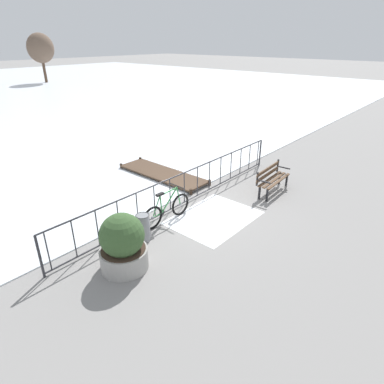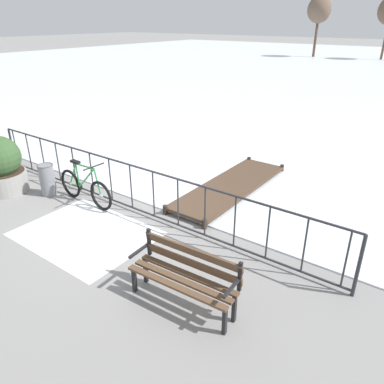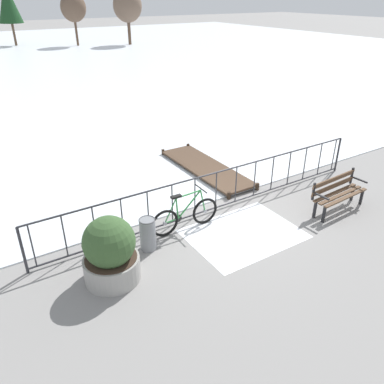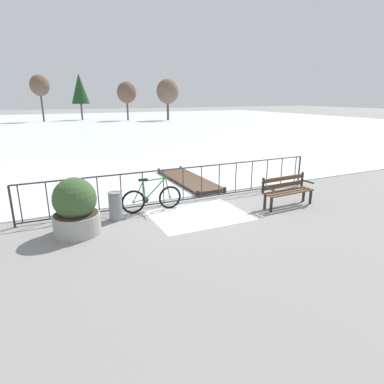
{
  "view_description": "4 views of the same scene",
  "coord_description": "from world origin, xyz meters",
  "views": [
    {
      "loc": [
        -6.64,
        -6.04,
        4.65
      ],
      "look_at": [
        -0.23,
        -0.5,
        0.65
      ],
      "focal_mm": 30.52,
      "sensor_mm": 36.0,
      "label": 1
    },
    {
      "loc": [
        5.14,
        -4.88,
        3.72
      ],
      "look_at": [
        1.34,
        0.3,
        0.7
      ],
      "focal_mm": 34.69,
      "sensor_mm": 36.0,
      "label": 2
    },
    {
      "loc": [
        -4.93,
        -6.69,
        4.87
      ],
      "look_at": [
        -0.73,
        -0.06,
        0.75
      ],
      "focal_mm": 35.71,
      "sensor_mm": 36.0,
      "label": 3
    },
    {
      "loc": [
        -3.76,
        -8.5,
        3.07
      ],
      "look_at": [
        -0.08,
        -0.78,
        0.54
      ],
      "focal_mm": 30.33,
      "sensor_mm": 36.0,
      "label": 4
    }
  ],
  "objects": [
    {
      "name": "park_bench",
      "position": [
        2.58,
        -1.55,
        0.51
      ],
      "size": [
        1.62,
        0.57,
        0.89
      ],
      "color": "brown",
      "rests_on": "ground"
    },
    {
      "name": "ground_plane",
      "position": [
        0.0,
        0.0,
        0.0
      ],
      "size": [
        160.0,
        160.0,
        0.0
      ],
      "primitive_type": "plane",
      "color": "gray"
    },
    {
      "name": "planter_with_shrub",
      "position": [
        -3.15,
        -1.05,
        0.62
      ],
      "size": [
        1.06,
        1.06,
        1.33
      ],
      "color": "#9E9B96",
      "rests_on": "ground"
    },
    {
      "name": "tree_far_east",
      "position": [
        7.5,
        34.81,
        3.54
      ],
      "size": [
        2.46,
        2.46,
        4.91
      ],
      "color": "brown",
      "rests_on": "ground"
    },
    {
      "name": "tree_west_mid",
      "position": [
        12.4,
        32.82,
        3.67
      ],
      "size": [
        2.88,
        2.88,
        5.27
      ],
      "color": "brown",
      "rests_on": "ground"
    },
    {
      "name": "tree_centre",
      "position": [
        2.13,
        38.18,
        4.03
      ],
      "size": [
        2.3,
        2.3,
        5.96
      ],
      "color": "brown",
      "rests_on": "ground"
    },
    {
      "name": "railing_fence",
      "position": [
        0.0,
        0.0,
        0.56
      ],
      "size": [
        9.06,
        0.06,
        1.07
      ],
      "color": "#2D2D33",
      "rests_on": "ground"
    },
    {
      "name": "frozen_pond",
      "position": [
        0.0,
        28.4,
        0.01
      ],
      "size": [
        80.0,
        56.0,
        0.03
      ],
      "primitive_type": "cube",
      "color": "silver",
      "rests_on": "ground"
    },
    {
      "name": "snow_patch",
      "position": [
        -0.07,
        -1.2,
        0.0
      ],
      "size": [
        2.49,
        1.89,
        0.01
      ],
      "primitive_type": "cube",
      "color": "white",
      "rests_on": "ground"
    },
    {
      "name": "bicycle_near_railing",
      "position": [
        -1.09,
        -0.33,
        0.37
      ],
      "size": [
        1.71,
        0.52,
        0.97
      ],
      "color": "black",
      "rests_on": "ground"
    },
    {
      "name": "trash_bin",
      "position": [
        -2.15,
        -0.55,
        0.37
      ],
      "size": [
        0.35,
        0.35,
        0.73
      ],
      "color": "gray",
      "rests_on": "ground"
    },
    {
      "name": "wooden_dock",
      "position": [
        1.14,
        2.12,
        0.12
      ],
      "size": [
        1.1,
        3.74,
        0.2
      ],
      "color": "#4C3828",
      "rests_on": "ground"
    }
  ]
}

